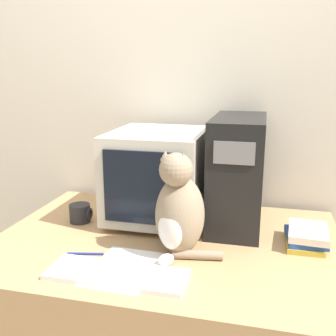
# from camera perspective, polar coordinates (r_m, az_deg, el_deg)

# --- Properties ---
(wall_back) EXTENTS (7.00, 0.05, 2.50)m
(wall_back) POSITION_cam_1_polar(r_m,az_deg,el_deg) (2.00, 3.67, 10.66)
(wall_back) COLOR beige
(wall_back) RESTS_ON ground_plane
(desk) EXTENTS (1.38, 0.97, 0.71)m
(desk) POSITION_cam_1_polar(r_m,az_deg,el_deg) (1.78, -0.19, -20.65)
(desk) COLOR tan
(desk) RESTS_ON ground_plane
(crt_monitor) EXTENTS (0.40, 0.46, 0.40)m
(crt_monitor) POSITION_cam_1_polar(r_m,az_deg,el_deg) (1.75, -1.46, -0.97)
(crt_monitor) COLOR beige
(crt_monitor) RESTS_ON desk
(computer_tower) EXTENTS (0.22, 0.47, 0.47)m
(computer_tower) POSITION_cam_1_polar(r_m,az_deg,el_deg) (1.72, 10.03, -0.50)
(computer_tower) COLOR black
(computer_tower) RESTS_ON desk
(keyboard) EXTENTS (0.47, 0.16, 0.02)m
(keyboard) POSITION_cam_1_polar(r_m,az_deg,el_deg) (1.35, -7.44, -15.03)
(keyboard) COLOR silver
(keyboard) RESTS_ON desk
(cat) EXTENTS (0.28, 0.26, 0.39)m
(cat) POSITION_cam_1_polar(r_m,az_deg,el_deg) (1.43, 1.60, -6.26)
(cat) COLOR gray
(cat) RESTS_ON desk
(book_stack) EXTENTS (0.16, 0.21, 0.07)m
(book_stack) POSITION_cam_1_polar(r_m,az_deg,el_deg) (1.63, 19.40, -9.39)
(book_stack) COLOR gold
(book_stack) RESTS_ON desk
(pen) EXTENTS (0.13, 0.04, 0.01)m
(pen) POSITION_cam_1_polar(r_m,az_deg,el_deg) (1.51, -11.92, -12.07)
(pen) COLOR navy
(pen) RESTS_ON desk
(paper_sheet) EXTENTS (0.22, 0.30, 0.00)m
(paper_sheet) POSITION_cam_1_polar(r_m,az_deg,el_deg) (1.40, -6.52, -14.29)
(paper_sheet) COLOR white
(paper_sheet) RESTS_ON desk
(mug) EXTENTS (0.10, 0.09, 0.08)m
(mug) POSITION_cam_1_polar(r_m,az_deg,el_deg) (1.81, -12.60, -6.41)
(mug) COLOR #232328
(mug) RESTS_ON desk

